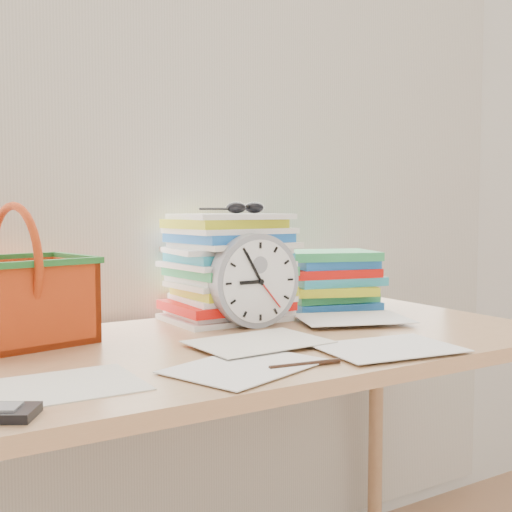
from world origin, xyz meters
TOP-DOWN VIEW (x-y plane):
  - curtain at (0.00, 1.98)m, footprint 2.40×0.01m
  - desk at (0.00, 1.60)m, footprint 1.40×0.70m
  - paper_stack at (0.09, 1.84)m, footprint 0.31×0.26m
  - clock at (0.09, 1.71)m, footprint 0.22×0.04m
  - sunglasses at (0.13, 1.81)m, footprint 0.16×0.15m
  - book_stack at (0.41, 1.83)m, footprint 0.31×0.27m
  - basket at (-0.42, 1.81)m, footprint 0.32×0.27m
  - pen at (-0.03, 1.34)m, footprint 0.14×0.03m
  - scattered_papers at (0.00, 1.60)m, footprint 1.26×0.42m

SIDE VIEW (x-z plane):
  - desk at x=0.00m, z-range 0.30..1.05m
  - pen at x=-0.03m, z-range 0.75..0.76m
  - scattered_papers at x=0.00m, z-range 0.75..0.77m
  - book_stack at x=0.41m, z-range 0.75..0.91m
  - clock at x=0.09m, z-range 0.75..0.97m
  - paper_stack at x=0.09m, z-range 0.75..1.02m
  - basket at x=-0.42m, z-range 0.75..1.03m
  - sunglasses at x=0.13m, z-range 1.01..1.05m
  - curtain at x=0.00m, z-range 0.05..2.55m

